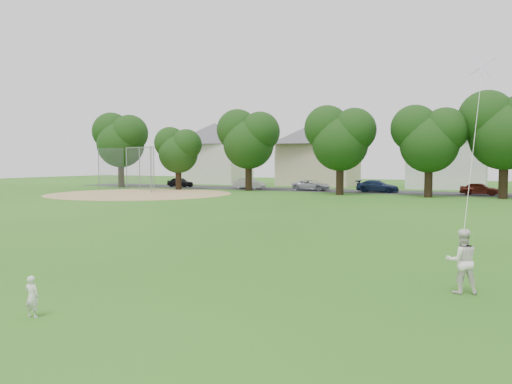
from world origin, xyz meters
The scene contains 9 objects.
ground centered at (0.00, 0.00, 0.00)m, with size 160.00×160.00×0.00m, color #235814.
street centered at (0.00, 42.00, 0.01)m, with size 90.00×7.00×0.01m, color #2D2D30.
dirt_infield centered at (-26.00, 28.00, 0.01)m, with size 18.00×18.00×0.02m, color #9E7F51.
toddler centered at (-2.46, -3.84, 0.43)m, with size 0.32×0.21×0.86m, color silver.
older_boy centered at (5.19, 2.08, 0.78)m, with size 0.76×0.59×1.56m, color white.
kite centered at (5.29, 3.92, 3.56)m, with size 0.70×2.33×6.11m.
baseball_backstop centered at (-30.84, 33.10, 2.39)m, with size 10.33×4.66×4.77m.
parked_cars centered at (5.32, 41.00, 0.62)m, with size 70.89×2.40×1.29m.
house_row centered at (-1.34, 52.00, 5.20)m, with size 77.24×13.94×10.37m.
Camera 1 is at (6.05, -10.71, 3.16)m, focal length 35.00 mm.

